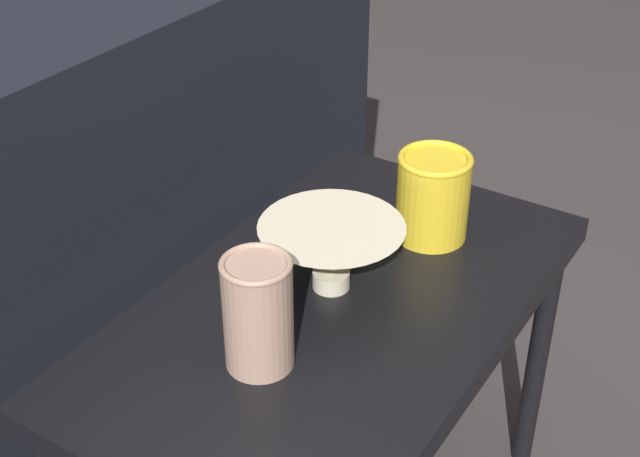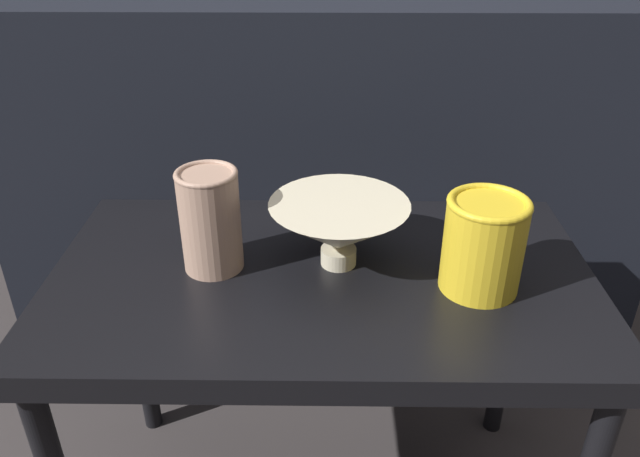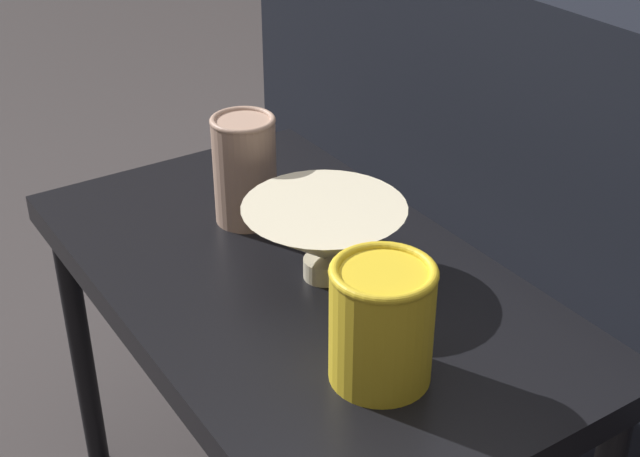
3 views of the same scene
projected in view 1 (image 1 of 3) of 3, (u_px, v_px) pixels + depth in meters
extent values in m
cube|color=black|center=(335.00, 311.00, 1.27)|extent=(0.81, 0.47, 0.04)
cylinder|color=black|center=(537.00, 358.00, 1.58)|extent=(0.04, 0.04, 0.49)
cylinder|color=black|center=(347.00, 287.00, 1.76)|extent=(0.04, 0.04, 0.49)
cube|color=black|center=(48.00, 241.00, 1.59)|extent=(1.41, 0.50, 0.84)
cylinder|color=beige|center=(331.00, 279.00, 1.28)|extent=(0.05, 0.05, 0.03)
cone|color=beige|center=(331.00, 249.00, 1.25)|extent=(0.21, 0.21, 0.08)
cylinder|color=tan|center=(258.00, 315.00, 1.10)|extent=(0.09, 0.09, 0.15)
torus|color=tan|center=(256.00, 264.00, 1.06)|extent=(0.09, 0.09, 0.01)
cylinder|color=gold|center=(433.00, 198.00, 1.36)|extent=(0.11, 0.11, 0.13)
torus|color=gold|center=(436.00, 159.00, 1.33)|extent=(0.11, 0.11, 0.01)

